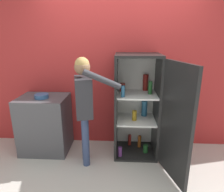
% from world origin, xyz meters
% --- Properties ---
extents(ground_plane, '(12.00, 12.00, 0.00)m').
position_xyz_m(ground_plane, '(0.00, 0.00, 0.00)').
color(ground_plane, beige).
extents(wall_back, '(7.00, 0.06, 2.55)m').
position_xyz_m(wall_back, '(0.00, 0.98, 1.27)').
color(wall_back, '#B72D2D').
rests_on(wall_back, ground_plane).
extents(refrigerator, '(0.90, 1.21, 1.58)m').
position_xyz_m(refrigerator, '(0.38, 0.55, 0.78)').
color(refrigerator, black).
rests_on(refrigerator, ground_plane).
extents(person, '(0.68, 0.51, 1.56)m').
position_xyz_m(person, '(-0.46, 0.33, 1.00)').
color(person, '#384770').
rests_on(person, ground_plane).
extents(counter, '(0.74, 0.59, 0.91)m').
position_xyz_m(counter, '(-1.18, 0.63, 0.46)').
color(counter, '#4C4C51').
rests_on(counter, ground_plane).
extents(bowl, '(0.21, 0.21, 0.06)m').
position_xyz_m(bowl, '(-1.17, 0.58, 0.94)').
color(bowl, '#335B8E').
rests_on(bowl, counter).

